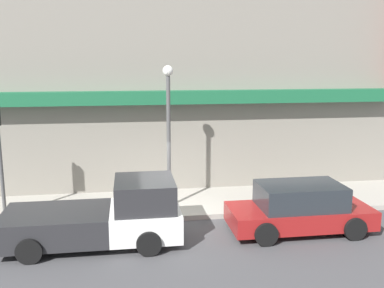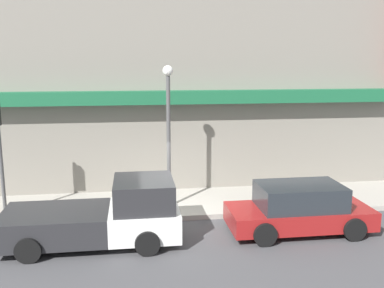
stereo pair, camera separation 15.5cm
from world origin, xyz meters
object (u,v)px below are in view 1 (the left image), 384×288
(parked_car, at_px, (300,208))
(street_lamp, at_px, (168,119))
(fire_hydrant, at_px, (261,199))
(pickup_truck, at_px, (105,216))

(parked_car, bearing_deg, street_lamp, 149.44)
(fire_hydrant, bearing_deg, pickup_truck, -161.82)
(pickup_truck, distance_m, parked_car, 5.95)
(parked_car, distance_m, street_lamp, 5.24)
(fire_hydrant, bearing_deg, parked_car, -68.72)
(parked_car, bearing_deg, pickup_truck, -177.87)
(parked_car, height_order, fire_hydrant, parked_car)
(pickup_truck, relative_size, street_lamp, 1.02)
(pickup_truck, relative_size, fire_hydrant, 7.42)
(pickup_truck, height_order, parked_car, pickup_truck)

